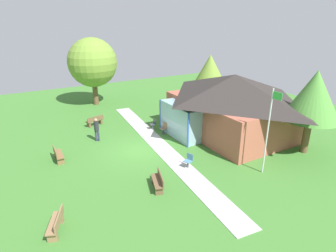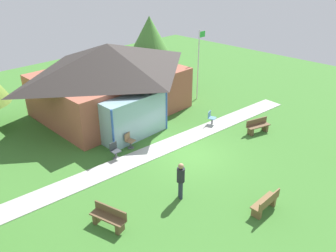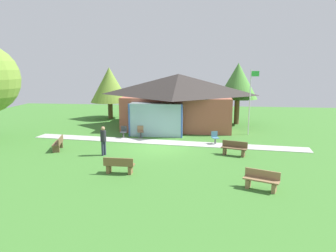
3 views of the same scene
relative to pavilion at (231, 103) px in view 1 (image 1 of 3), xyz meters
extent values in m
plane|color=#3D752D|center=(-0.47, -7.44, -2.37)|extent=(44.00, 44.00, 0.00)
cube|color=#A35642|center=(0.05, 0.15, -0.99)|extent=(8.77, 6.74, 2.76)
pyramid|color=#2D2826|center=(0.05, 0.15, 1.29)|extent=(9.77, 7.74, 1.79)
cube|color=#8CB2BF|center=(-1.26, -3.82, -1.13)|extent=(3.94, 1.20, 2.49)
cylinder|color=#3359B2|center=(-3.24, -4.42, -1.13)|extent=(0.12, 0.12, 2.49)
cylinder|color=#3359B2|center=(0.71, -4.42, -1.13)|extent=(0.12, 0.12, 2.49)
cube|color=#ADADA8|center=(-0.47, -5.99, -2.36)|extent=(19.25, 3.23, 0.03)
cylinder|color=silver|center=(5.75, -2.58, 0.13)|extent=(0.08, 0.08, 5.01)
cube|color=green|center=(6.05, -2.58, 2.28)|extent=(0.60, 0.02, 0.40)
cube|color=brown|center=(-6.81, -8.74, -1.92)|extent=(0.81, 1.56, 0.06)
cube|color=brown|center=(-6.67, -9.27, -2.18)|extent=(0.43, 0.26, 0.39)
cube|color=brown|center=(-6.95, -8.21, -2.18)|extent=(0.43, 0.26, 0.39)
cube|color=brown|center=(-6.63, -8.69, -1.71)|extent=(0.45, 1.46, 0.36)
cube|color=olive|center=(4.84, -13.87, -1.92)|extent=(1.55, 0.98, 0.06)
cube|color=olive|center=(5.35, -14.07, -2.18)|extent=(0.30, 0.43, 0.39)
cube|color=olive|center=(4.33, -13.66, -2.18)|extent=(0.30, 0.43, 0.39)
cube|color=olive|center=(4.91, -13.69, -1.71)|extent=(1.41, 0.63, 0.36)
cube|color=brown|center=(4.14, -8.67, -1.92)|extent=(1.56, 0.88, 0.06)
cube|color=brown|center=(4.66, -8.84, -2.18)|extent=(0.28, 0.43, 0.39)
cube|color=brown|center=(3.61, -8.50, -2.18)|extent=(0.28, 0.43, 0.39)
cube|color=brown|center=(4.20, -8.49, -1.71)|extent=(1.44, 0.52, 0.36)
cube|color=brown|center=(-1.76, -12.52, -1.92)|extent=(1.51, 0.47, 0.06)
cube|color=brown|center=(-2.31, -12.51, -2.18)|extent=(0.17, 0.40, 0.39)
cube|color=brown|center=(-1.21, -12.53, -2.18)|extent=(0.17, 0.40, 0.39)
cube|color=brown|center=(-1.77, -12.71, -1.71)|extent=(1.50, 0.09, 0.36)
cube|color=#8C6B4C|center=(-2.32, -4.67, -1.93)|extent=(0.54, 0.54, 0.04)
cube|color=#8C6B4C|center=(-2.38, -4.48, -1.71)|extent=(0.44, 0.15, 0.40)
cylinder|color=#4C4C51|center=(-2.32, -4.67, -2.16)|extent=(0.10, 0.10, 0.42)
cylinder|color=#4C4C51|center=(-2.32, -4.67, -2.36)|extent=(0.36, 0.36, 0.02)
cube|color=#33383D|center=(-3.55, -4.97, -1.93)|extent=(0.45, 0.45, 0.04)
cube|color=#33383D|center=(-3.55, -4.77, -1.71)|extent=(0.44, 0.05, 0.40)
cylinder|color=#4C4C51|center=(-3.55, -4.97, -2.16)|extent=(0.10, 0.10, 0.42)
cylinder|color=#4C4C51|center=(-3.55, -4.97, -2.36)|extent=(0.36, 0.36, 0.02)
cube|color=teal|center=(3.11, -6.03, -1.93)|extent=(0.56, 0.56, 0.04)
cube|color=teal|center=(3.05, -5.85, -1.71)|extent=(0.43, 0.18, 0.40)
cylinder|color=#4C4C51|center=(3.11, -6.03, -2.16)|extent=(0.10, 0.10, 0.42)
cylinder|color=#4C4C51|center=(3.11, -6.03, -2.36)|extent=(0.36, 0.36, 0.02)
cylinder|color=#2D3347|center=(-3.60, -9.59, -1.95)|extent=(0.14, 0.14, 0.85)
cylinder|color=#2D3347|center=(-3.51, -9.43, -1.95)|extent=(0.14, 0.14, 0.85)
cylinder|color=#26262D|center=(-3.55, -9.51, -1.20)|extent=(0.34, 0.34, 0.65)
sphere|color=tan|center=(-3.55, -9.51, -0.75)|extent=(0.24, 0.24, 0.24)
cylinder|color=brown|center=(-12.92, -6.76, -1.11)|extent=(0.52, 0.52, 2.51)
sphere|color=olive|center=(-12.92, -6.76, 1.96)|extent=(4.86, 4.86, 4.86)
cylinder|color=brown|center=(-7.11, 3.48, -1.54)|extent=(0.47, 0.47, 1.67)
cone|color=olive|center=(-7.11, 3.48, 1.01)|extent=(3.81, 3.81, 3.43)
cylinder|color=brown|center=(5.25, 1.90, -1.21)|extent=(0.46, 0.46, 2.33)
cone|color=#4C8C38|center=(5.25, 1.90, 1.54)|extent=(3.52, 3.52, 3.17)
camera|label=1|loc=(15.38, -14.57, 5.99)|focal=30.04mm
camera|label=2|loc=(-12.27, -17.36, 6.96)|focal=36.04mm
camera|label=3|loc=(2.39, -26.98, 2.89)|focal=33.58mm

